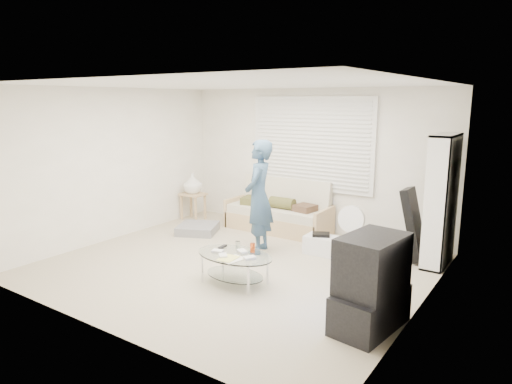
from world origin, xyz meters
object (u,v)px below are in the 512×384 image
Objects in this scene: bookshelf at (441,201)px; coffee_table at (235,260)px; futon_sofa at (279,214)px; tv_unit at (371,284)px.

bookshelf reaches higher than coffee_table.
futon_sofa is 1.92× the size of tv_unit.
tv_unit is at bearing -93.08° from bookshelf.
coffee_table is at bearing -71.54° from futon_sofa.
tv_unit reaches higher than coffee_table.
bookshelf is 1.75× the size of coffee_table.
bookshelf reaches higher than futon_sofa.
futon_sofa is 2.53m from coffee_table.
tv_unit is 1.84m from coffee_table.
futon_sofa is at bearing 135.94° from tv_unit.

